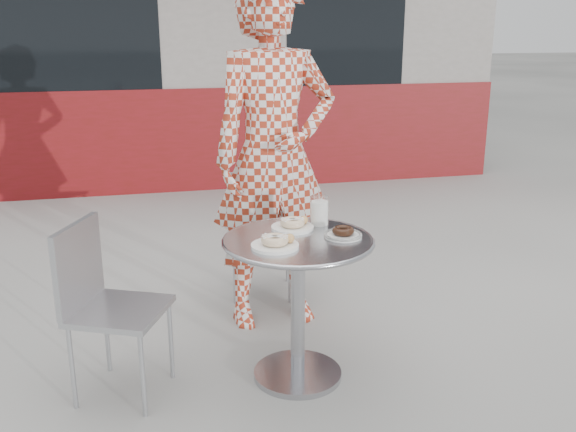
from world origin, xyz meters
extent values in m
plane|color=#A4A29C|center=(0.00, 0.00, 0.00)|extent=(60.00, 60.00, 0.00)
cube|color=gray|center=(0.00, 5.60, 1.50)|extent=(6.00, 4.00, 3.00)
cube|color=maroon|center=(0.00, 3.68, 0.50)|extent=(6.02, 0.20, 1.00)
cube|color=black|center=(-1.20, 3.61, 1.70)|extent=(1.60, 0.04, 1.40)
cube|color=black|center=(1.40, 3.61, 1.70)|extent=(1.20, 0.04, 1.40)
cylinder|color=#B8B8BC|center=(0.01, -0.03, 0.01)|extent=(0.41, 0.41, 0.03)
cylinder|color=#B8B8BC|center=(0.01, -0.03, 0.34)|extent=(0.07, 0.07, 0.66)
cylinder|color=#B8B8BC|center=(0.01, -0.03, 0.68)|extent=(0.66, 0.66, 0.02)
torus|color=#B8B8BC|center=(0.01, -0.03, 0.68)|extent=(0.68, 0.68, 0.02)
cube|color=#ADB0B5|center=(0.04, 0.98, 0.41)|extent=(0.44, 0.44, 0.03)
cube|color=#ADB0B5|center=(0.01, 0.80, 0.61)|extent=(0.38, 0.09, 0.38)
cube|color=#ADB0B5|center=(-0.77, 0.02, 0.40)|extent=(0.49, 0.49, 0.03)
cube|color=#ADB0B5|center=(-0.93, 0.09, 0.60)|extent=(0.18, 0.35, 0.37)
imported|color=#A02D18|center=(0.04, 0.62, 0.92)|extent=(0.72, 0.51, 1.84)
cylinder|color=white|center=(0.02, 0.11, 0.69)|extent=(0.20, 0.20, 0.01)
torus|color=#AF8043|center=(0.02, 0.11, 0.72)|extent=(0.11, 0.11, 0.04)
sphere|color=#B77A3F|center=(0.08, 0.14, 0.72)|extent=(0.04, 0.04, 0.04)
cylinder|color=white|center=(-0.11, -0.12, 0.69)|extent=(0.20, 0.20, 0.01)
torus|color=#AF8043|center=(-0.11, -0.12, 0.72)|extent=(0.12, 0.12, 0.04)
sphere|color=#B77A3F|center=(-0.04, -0.11, 0.72)|extent=(0.04, 0.04, 0.04)
cylinder|color=white|center=(0.22, -0.05, 0.69)|extent=(0.17, 0.17, 0.01)
torus|color=black|center=(0.22, -0.05, 0.71)|extent=(0.10, 0.10, 0.03)
torus|color=black|center=(0.22, -0.05, 0.69)|extent=(0.17, 0.17, 0.01)
cylinder|color=white|center=(0.16, 0.15, 0.74)|extent=(0.08, 0.08, 0.11)
cylinder|color=white|center=(0.16, 0.15, 0.75)|extent=(0.09, 0.09, 0.14)
camera|label=1|loc=(-0.64, -2.62, 1.60)|focal=40.00mm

